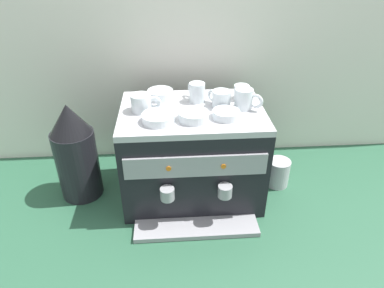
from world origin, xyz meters
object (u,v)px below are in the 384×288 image
object	(u,v)px
ceramic_cup_3	(245,99)
ceramic_bowl_0	(158,118)
ceramic_cup_4	(142,103)
coffee_grinder	(75,152)
espresso_machine	(192,154)
ceramic_cup_2	(242,93)
milk_pitcher	(278,173)
ceramic_bowl_2	(160,94)
ceramic_cup_1	(221,99)
ceramic_bowl_1	(226,114)
ceramic_cup_0	(197,92)
ceramic_bowl_3	(194,116)

from	to	relation	value
ceramic_cup_3	ceramic_bowl_0	size ratio (longest dim) A/B	0.88
ceramic_cup_4	coffee_grinder	bearing A→B (deg)	175.96
espresso_machine	ceramic_bowl_0	xyz separation A→B (m)	(-0.14, -0.09, 0.23)
ceramic_cup_2	milk_pitcher	size ratio (longest dim) A/B	0.72
ceramic_cup_4	ceramic_bowl_2	bearing A→B (deg)	60.38
ceramic_cup_2	milk_pitcher	world-z (taller)	ceramic_cup_2
ceramic_cup_1	ceramic_bowl_1	distance (m)	0.11
ceramic_cup_3	milk_pitcher	size ratio (longest dim) A/B	0.83
ceramic_cup_4	ceramic_bowl_0	distance (m)	0.12
ceramic_cup_0	milk_pitcher	xyz separation A→B (m)	(0.38, -0.06, -0.40)
espresso_machine	ceramic_cup_4	world-z (taller)	ceramic_cup_4
ceramic_cup_4	ceramic_cup_2	bearing A→B (deg)	11.71
ceramic_bowl_3	ceramic_bowl_0	bearing A→B (deg)	-177.90
ceramic_cup_2	ceramic_cup_3	world-z (taller)	ceramic_cup_3
coffee_grinder	ceramic_bowl_0	bearing A→B (deg)	-17.54
ceramic_bowl_0	ceramic_bowl_3	size ratio (longest dim) A/B	1.06
ceramic_cup_0	coffee_grinder	distance (m)	0.59
ceramic_cup_3	ceramic_bowl_0	bearing A→B (deg)	-165.69
ceramic_cup_0	ceramic_cup_1	world-z (taller)	ceramic_cup_0
ceramic_bowl_0	ceramic_bowl_1	bearing A→B (deg)	3.23
ceramic_cup_1	ceramic_cup_4	distance (m)	0.32
espresso_machine	ceramic_cup_3	xyz separation A→B (m)	(0.21, -0.00, 0.25)
ceramic_bowl_0	espresso_machine	bearing A→B (deg)	34.10
ceramic_cup_0	ceramic_cup_3	size ratio (longest dim) A/B	0.95
ceramic_cup_2	coffee_grinder	bearing A→B (deg)	-174.87
coffee_grinder	milk_pitcher	size ratio (longest dim) A/B	3.39
ceramic_cup_0	ceramic_bowl_3	xyz separation A→B (m)	(-0.03, -0.17, -0.03)
ceramic_cup_2	ceramic_bowl_2	xyz separation A→B (m)	(-0.35, 0.04, -0.01)
ceramic_bowl_0	ceramic_bowl_1	distance (m)	0.26
espresso_machine	ceramic_bowl_2	distance (m)	0.29
ceramic_bowl_2	coffee_grinder	xyz separation A→B (m)	(-0.38, -0.10, -0.22)
ceramic_cup_1	ceramic_bowl_2	distance (m)	0.27
ceramic_bowl_1	coffee_grinder	bearing A→B (deg)	170.83
ceramic_cup_1	milk_pitcher	distance (m)	0.48
ceramic_bowl_2	ceramic_cup_2	bearing A→B (deg)	-5.97
ceramic_cup_1	ceramic_cup_0	bearing A→B (deg)	148.25
ceramic_cup_0	ceramic_bowl_3	world-z (taller)	ceramic_cup_0
ceramic_cup_2	coffee_grinder	size ratio (longest dim) A/B	0.21
espresso_machine	coffee_grinder	xyz separation A→B (m)	(-0.51, 0.03, 0.01)
ceramic_bowl_3	ceramic_cup_3	bearing A→B (deg)	21.52
espresso_machine	ceramic_bowl_2	world-z (taller)	ceramic_bowl_2
ceramic_bowl_2	ceramic_bowl_0	bearing A→B (deg)	-91.85
espresso_machine	milk_pitcher	size ratio (longest dim) A/B	4.45
ceramic_bowl_2	ceramic_cup_3	bearing A→B (deg)	-20.79
ceramic_bowl_2	milk_pitcher	size ratio (longest dim) A/B	0.83
espresso_machine	ceramic_cup_2	distance (m)	0.34
ceramic_cup_1	ceramic_bowl_2	size ratio (longest dim) A/B	0.91
coffee_grinder	ceramic_bowl_3	bearing A→B (deg)	-12.49
espresso_machine	milk_pitcher	xyz separation A→B (m)	(0.41, 0.02, -0.14)
ceramic_cup_4	espresso_machine	bearing A→B (deg)	-0.99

